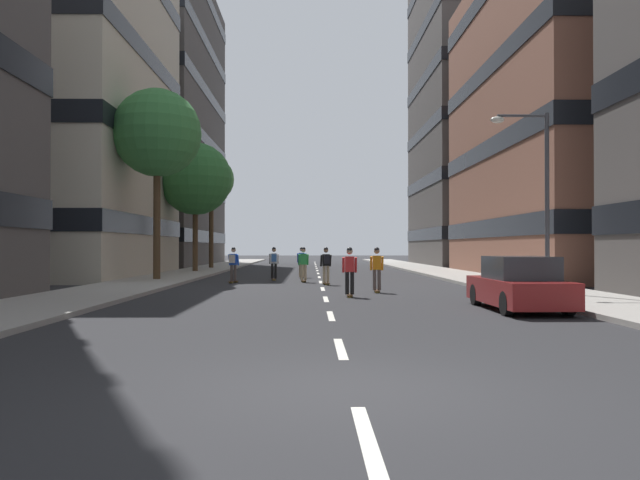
% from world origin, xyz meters
% --- Properties ---
extents(ground_plane, '(177.31, 177.31, 0.00)m').
position_xyz_m(ground_plane, '(0.00, 29.55, 0.00)').
color(ground_plane, '#28282B').
extents(sidewalk_left, '(3.73, 81.27, 0.14)m').
position_xyz_m(sidewalk_left, '(-8.42, 33.25, 0.07)').
color(sidewalk_left, '#9E9991').
rests_on(sidewalk_left, ground_plane).
extents(sidewalk_right, '(3.73, 81.27, 0.14)m').
position_xyz_m(sidewalk_right, '(8.42, 33.25, 0.07)').
color(sidewalk_right, '#9E9991').
rests_on(sidewalk_right, ground_plane).
extents(lane_markings, '(0.16, 67.20, 0.01)m').
position_xyz_m(lane_markings, '(0.00, 30.50, 0.00)').
color(lane_markings, silver).
rests_on(lane_markings, ground_plane).
extents(building_left_mid, '(14.47, 16.75, 20.38)m').
position_xyz_m(building_left_mid, '(-17.46, 29.04, 10.28)').
color(building_left_mid, '#BCB29E').
rests_on(building_left_mid, ground_plane).
extents(building_left_far, '(14.47, 22.42, 27.32)m').
position_xyz_m(building_left_far, '(-17.46, 50.23, 13.75)').
color(building_left_far, '#4C4744').
rests_on(building_left_far, ground_plane).
extents(building_right_mid, '(14.47, 20.39, 19.40)m').
position_xyz_m(building_right_mid, '(17.46, 29.04, 9.79)').
color(building_right_mid, brown).
rests_on(building_right_mid, ground_plane).
extents(building_right_far, '(14.47, 17.34, 34.49)m').
position_xyz_m(building_right_far, '(17.46, 50.23, 17.34)').
color(building_right_far, '#4C4744').
rests_on(building_right_far, ground_plane).
extents(parked_car_near, '(1.82, 4.40, 1.52)m').
position_xyz_m(parked_car_near, '(5.35, 9.34, 0.70)').
color(parked_car_near, maroon).
rests_on(parked_car_near, ground_plane).
extents(street_tree_near, '(3.63, 3.63, 8.85)m').
position_xyz_m(street_tree_near, '(-8.42, 40.59, 7.11)').
color(street_tree_near, '#4C3823').
rests_on(street_tree_near, sidewalk_left).
extents(street_tree_mid, '(4.52, 4.52, 9.79)m').
position_xyz_m(street_tree_mid, '(-8.42, 23.55, 7.63)').
color(street_tree_mid, '#4C3823').
rests_on(street_tree_mid, sidewalk_left).
extents(street_tree_far, '(4.97, 4.97, 8.81)m').
position_xyz_m(street_tree_far, '(-8.42, 33.92, 6.45)').
color(street_tree_far, '#4C3823').
rests_on(street_tree_far, sidewalk_left).
extents(streetlamp_right, '(2.13, 0.30, 6.50)m').
position_xyz_m(streetlamp_right, '(7.68, 14.08, 4.14)').
color(streetlamp_right, '#3F3F44').
rests_on(streetlamp_right, sidewalk_right).
extents(skater_0, '(0.56, 0.92, 1.78)m').
position_xyz_m(skater_0, '(0.22, 20.78, 1.02)').
color(skater_0, brown).
rests_on(skater_0, ground_plane).
extents(skater_1, '(0.55, 0.91, 1.78)m').
position_xyz_m(skater_1, '(-2.47, 24.70, 1.02)').
color(skater_1, brown).
rests_on(skater_1, ground_plane).
extents(skater_2, '(0.55, 0.92, 1.78)m').
position_xyz_m(skater_2, '(-0.87, 22.94, 0.98)').
color(skater_2, brown).
rests_on(skater_2, ground_plane).
extents(skater_3, '(0.57, 0.92, 1.78)m').
position_xyz_m(skater_3, '(-4.35, 22.36, 1.02)').
color(skater_3, brown).
rests_on(skater_3, ground_plane).
extents(skater_4, '(0.54, 0.91, 1.78)m').
position_xyz_m(skater_4, '(-1.04, 27.64, 1.02)').
color(skater_4, brown).
rests_on(skater_4, ground_plane).
extents(skater_5, '(0.54, 0.91, 1.78)m').
position_xyz_m(skater_5, '(2.08, 15.97, 0.98)').
color(skater_5, brown).
rests_on(skater_5, ground_plane).
extents(skater_6, '(0.54, 0.91, 1.78)m').
position_xyz_m(skater_6, '(0.88, 13.91, 0.98)').
color(skater_6, brown).
rests_on(skater_6, ground_plane).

